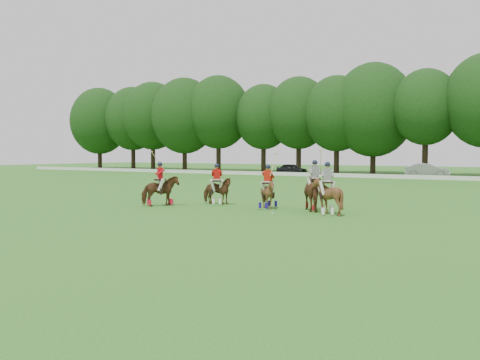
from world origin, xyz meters
The scene contains 11 objects.
ground centered at (0.00, 0.00, 0.00)m, with size 180.00×180.00×0.00m, color #30661D.
tree_line centered at (0.26, 48.05, 8.23)m, with size 117.98×14.32×14.75m.
boundary_rail centered at (0.00, 38.00, 0.22)m, with size 120.00×0.10×0.44m, color white.
car_left centered at (-15.29, 42.50, 0.68)m, with size 1.59×3.96×1.35m, color black.
car_mid centered at (1.52, 42.50, 0.79)m, with size 1.66×4.77×1.57m, color gray.
polo_red_a centered at (-2.85, 2.55, 0.83)m, with size 1.81×2.02×2.84m.
polo_red_b centered at (-0.80, 4.78, 0.77)m, with size 1.92×1.86×2.20m.
polo_red_c centered at (2.60, 4.34, 0.78)m, with size 1.28×1.42×2.74m.
polo_stripe_a centered at (4.91, 4.80, 0.90)m, with size 2.05×2.20×2.44m.
polo_stripe_b centered at (6.04, 3.68, 0.86)m, with size 1.88×1.96×2.92m.
polo_ball centered at (3.94, 2.39, 0.04)m, with size 0.09×0.09×0.09m, color white.
Camera 1 is at (15.53, -18.77, 2.82)m, focal length 40.00 mm.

